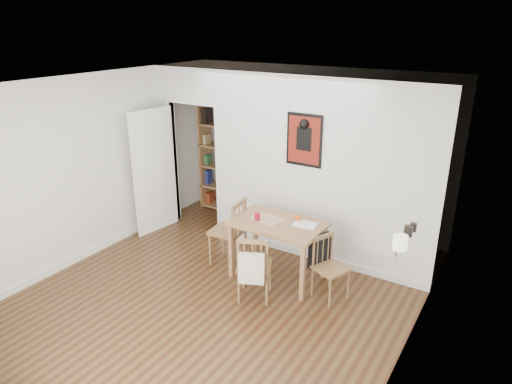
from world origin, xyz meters
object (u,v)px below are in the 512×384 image
Objects in this scene: chair_left at (228,231)px; red_glass at (257,217)px; fireplace at (405,289)px; ceramic_jar_a at (408,231)px; chair_front at (254,266)px; bookshelf at (223,157)px; chair_right at (330,267)px; ceramic_jar_b at (413,227)px; dining_table at (278,229)px; orange_fruit at (298,218)px; mantel_lamp at (400,244)px; notebook at (305,225)px.

chair_left is 9.81× the size of red_glass.
fireplace is 11.29× the size of ceramic_jar_a.
bookshelf is at bearing 133.08° from chair_front.
chair_right is 8.97× the size of ceramic_jar_b.
dining_table is at bearing 167.47° from fireplace.
chair_right is 0.77m from orange_fruit.
bookshelf is 22.13× the size of ceramic_jar_b.
chair_right is 1.04m from fireplace.
chair_right is at bearing 32.65° from chair_front.
red_glass reaches higher than orange_fruit.
dining_table is at bearing 0.73° from chair_left.
dining_table is 1.24× the size of chair_left.
red_glass is (-2.02, 0.30, 0.24)m from fireplace.
mantel_lamp is at bearing -31.94° from bookshelf.
mantel_lamp reaches higher than orange_fruit.
chair_front reaches higher than notebook.
chair_right is (0.78, -0.08, -0.29)m from dining_table.
fireplace is at bearing -8.46° from red_glass.
mantel_lamp is (0.94, -0.68, 0.88)m from chair_right.
fireplace reaches higher than notebook.
chair_left is at bearing -52.60° from bookshelf.
ceramic_jar_b is (3.71, -1.69, 0.22)m from bookshelf.
red_glass is at bearing 179.24° from ceramic_jar_b.
ceramic_jar_a reaches higher than dining_table.
notebook is (-1.42, 0.49, 0.20)m from fireplace.
dining_table is at bearing -163.14° from notebook.
chair_left is 10.65× the size of ceramic_jar_b.
fireplace is 16.37× the size of orange_fruit.
orange_fruit is (2.21, -1.41, -0.14)m from bookshelf.
chair_front is 1.91m from ceramic_jar_b.
bookshelf is 6.72× the size of notebook.
notebook is (0.14, -0.07, -0.03)m from orange_fruit.
notebook is at bearing 5.67° from chair_left.
fireplace is 1.52m from notebook.
mantel_lamp is (3.74, -2.33, 0.31)m from bookshelf.
notebook reaches higher than dining_table.
dining_table reaches higher than chair_right.
bookshelf is at bearing 149.38° from chair_right.
fireplace reaches higher than dining_table.
ceramic_jar_a reaches higher than orange_fruit.
dining_table is 0.37m from notebook.
bookshelf is at bearing 147.53° from orange_fruit.
orange_fruit is (0.46, 0.26, -0.01)m from red_glass.
chair_right is 8.26× the size of red_glass.
dining_table is 0.29m from orange_fruit.
chair_right is 1.13m from red_glass.
ceramic_jar_b is (-0.03, 0.64, -0.09)m from mantel_lamp.
ceramic_jar_a is (1.49, -0.43, 0.37)m from orange_fruit.
chair_right is at bearing -22.97° from orange_fruit.
dining_table is 0.60× the size of bookshelf.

